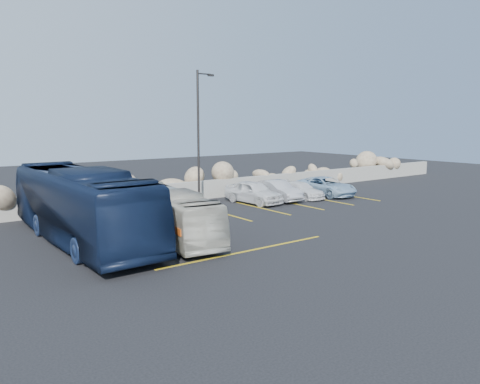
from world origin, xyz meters
TOP-DOWN VIEW (x-y plane):
  - ground at (0.00, 0.00)m, footprint 90.00×90.00m
  - seawall at (0.00, 12.00)m, footprint 60.00×0.40m
  - riprap_pile at (0.00, 13.20)m, footprint 54.00×2.80m
  - parking_lines at (4.64, 5.57)m, footprint 18.16×9.36m
  - lamppost at (2.56, 9.50)m, footprint 1.14×0.18m
  - vintage_bus at (-2.41, 3.85)m, footprint 2.83×7.96m
  - tour_coach at (-5.74, 5.53)m, footprint 2.82×11.44m
  - car_a at (6.00, 8.72)m, footprint 2.08×4.32m
  - car_b at (7.92, 8.67)m, footprint 1.55×3.96m
  - car_c at (9.75, 8.43)m, footprint 1.63×3.74m
  - car_d at (11.96, 8.22)m, footprint 2.13×4.60m

SIDE VIEW (x-z plane):
  - ground at x=0.00m, z-range 0.00..0.00m
  - parking_lines at x=4.64m, z-range 0.00..0.01m
  - car_c at x=9.75m, z-range 0.00..1.07m
  - seawall at x=0.00m, z-range 0.00..1.20m
  - car_d at x=11.96m, z-range 0.00..1.28m
  - car_b at x=7.92m, z-range 0.00..1.29m
  - car_a at x=6.00m, z-range 0.00..1.42m
  - vintage_bus at x=-2.41m, z-range 0.00..2.17m
  - riprap_pile at x=0.00m, z-range 0.00..2.60m
  - tour_coach at x=-5.74m, z-range 0.00..3.18m
  - lamppost at x=2.56m, z-range 0.30..8.30m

